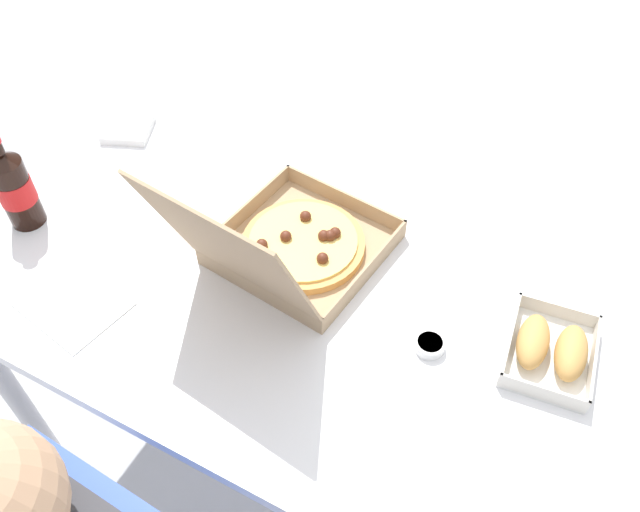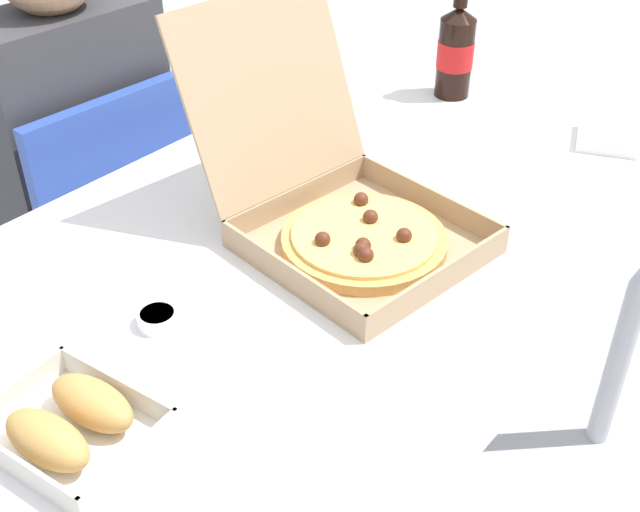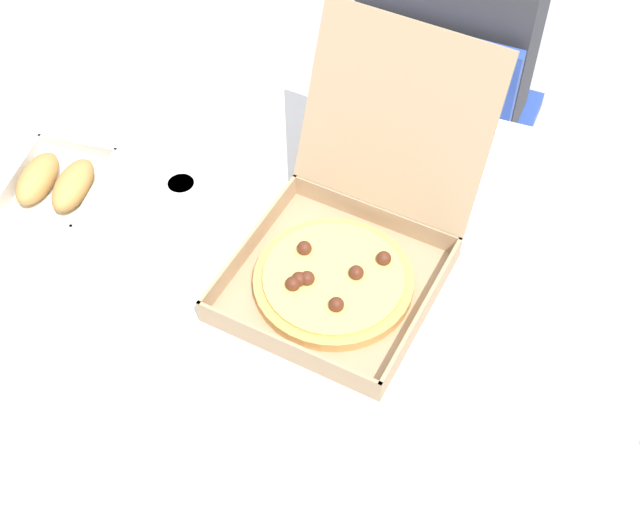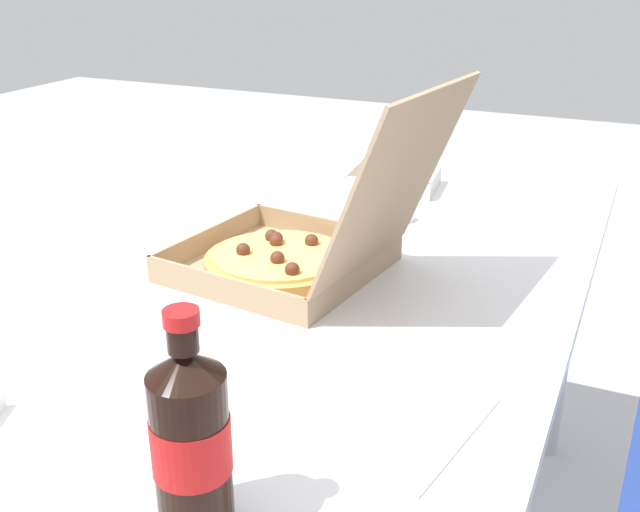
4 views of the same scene
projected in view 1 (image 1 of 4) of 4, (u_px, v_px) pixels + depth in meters
ground_plane at (317, 454)px, 1.85m from camera, size 10.00×10.00×0.00m
dining_table at (316, 310)px, 1.34m from camera, size 1.49×0.82×0.76m
pizza_box_open at (291, 245)px, 1.29m from camera, size 0.36×0.46×0.33m
bread_side_box at (551, 349)px, 1.15m from camera, size 0.17×0.21×0.06m
cola_bottle at (14, 188)px, 1.33m from camera, size 0.07×0.07×0.22m
paper_menu at (70, 302)px, 1.25m from camera, size 0.23×0.18×0.00m
napkin_pile at (128, 129)px, 1.59m from camera, size 0.14×0.14×0.02m
dipping_sauce_cup at (430, 344)px, 1.18m from camera, size 0.06×0.06×0.02m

